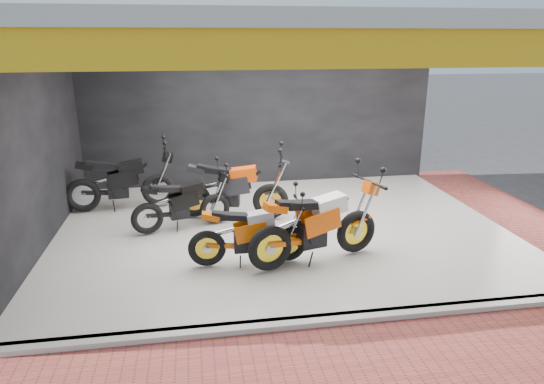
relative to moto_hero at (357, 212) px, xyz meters
The scene contains 15 objects.
ground 1.46m from the moto_hero, 142.54° to the right, with size 80.00×80.00×0.00m, color #2D2D30.
showroom_floor 1.76m from the moto_hero, 127.27° to the left, with size 8.00×6.00×0.10m, color silver.
showroom_ceiling 3.21m from the moto_hero, 127.27° to the left, with size 8.40×6.40×0.20m, color beige.
back_wall 4.57m from the moto_hero, 102.42° to the left, with size 8.20×0.20×3.50m, color black.
left_wall 5.30m from the moto_hero, 165.99° to the left, with size 0.20×6.20×3.50m, color black.
header_beam_front 3.18m from the moto_hero, 118.97° to the right, with size 8.40×0.30×0.40m, color gold.
header_beam_right 4.13m from the moto_hero, 22.57° to the left, with size 0.30×6.40×0.40m, color gold.
floor_kerb 2.14m from the moto_hero, 118.69° to the right, with size 8.00×0.20×0.10m, color silver.
paver_front 2.83m from the moto_hero, 110.76° to the right, with size 9.00×1.40×0.03m, color brown.
paver_right 4.12m from the moto_hero, 18.22° to the left, with size 1.40×7.00×0.03m, color brown.
moto_hero is the anchor object (origin of this frame).
moto_row_a 1.14m from the moto_hero, behind, with size 1.90×0.70×1.16m, color #DE5909, non-canonical shape.
moto_row_b 2.72m from the moto_hero, 142.50° to the left, with size 1.90×0.70×1.16m, color black, non-canonical shape.
moto_row_c 2.05m from the moto_hero, 122.32° to the left, with size 2.28×0.84×1.39m, color black, non-canonical shape.
moto_row_d 4.30m from the moto_hero, 138.87° to the left, with size 2.23×0.83×1.36m, color black, non-canonical shape.
Camera 1 is at (-1.51, -6.09, 3.40)m, focal length 32.00 mm.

